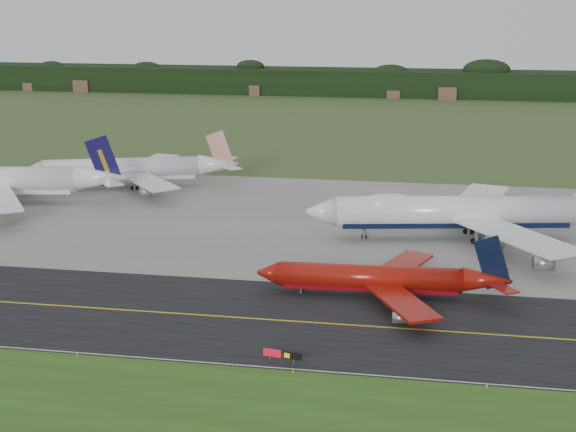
% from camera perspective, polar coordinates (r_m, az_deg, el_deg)
% --- Properties ---
extents(ground, '(600.00, 600.00, 0.00)m').
position_cam_1_polar(ground, '(123.13, -0.00, -6.74)').
color(ground, '#415126').
rests_on(ground, ground).
extents(grass_verge, '(400.00, 30.00, 0.01)m').
position_cam_1_polar(grass_verge, '(92.29, -3.76, -14.85)').
color(grass_verge, '#335318').
rests_on(grass_verge, ground).
extents(taxiway, '(400.00, 32.00, 0.02)m').
position_cam_1_polar(taxiway, '(119.48, -0.32, -7.45)').
color(taxiway, black).
rests_on(taxiway, ground).
extents(apron, '(400.00, 78.00, 0.01)m').
position_cam_1_polar(apron, '(170.95, 2.85, -0.34)').
color(apron, gray).
rests_on(apron, ground).
extents(taxiway_centreline, '(400.00, 0.40, 0.00)m').
position_cam_1_polar(taxiway_centreline, '(119.47, -0.32, -7.44)').
color(taxiway_centreline, gold).
rests_on(taxiway_centreline, taxiway).
extents(taxiway_edge_line, '(400.00, 0.25, 0.00)m').
position_cam_1_polar(taxiway_edge_line, '(105.61, -1.80, -10.66)').
color(taxiway_edge_line, silver).
rests_on(taxiway_edge_line, taxiway).
extents(horizon_treeline, '(700.00, 25.00, 12.00)m').
position_cam_1_polar(horizon_treeline, '(388.80, 6.84, 9.31)').
color(horizon_treeline, black).
rests_on(horizon_treeline, ground).
extents(jet_ba_747, '(64.71, 52.91, 16.33)m').
position_cam_1_polar(jet_ba_747, '(160.57, 12.60, 0.31)').
color(jet_ba_747, white).
rests_on(jet_ba_747, ground).
extents(jet_red_737, '(40.36, 32.93, 10.91)m').
position_cam_1_polar(jet_red_737, '(128.40, 6.83, -4.46)').
color(jet_red_737, maroon).
rests_on(jet_red_737, ground).
extents(jet_star_tail, '(51.68, 42.16, 13.90)m').
position_cam_1_polar(jet_star_tail, '(203.17, -10.93, 3.29)').
color(jet_star_tail, white).
rests_on(jet_star_tail, ground).
extents(taxiway_sign, '(5.24, 1.01, 1.76)m').
position_cam_1_polar(taxiway_sign, '(106.02, -0.41, -9.82)').
color(taxiway_sign, slate).
rests_on(taxiway_sign, ground).
extents(edge_marker_left, '(0.16, 0.16, 0.50)m').
position_cam_1_polar(edge_marker_left, '(111.93, -14.75, -9.50)').
color(edge_marker_left, yellow).
rests_on(edge_marker_left, ground).
extents(edge_marker_center, '(0.16, 0.16, 0.50)m').
position_cam_1_polar(edge_marker_center, '(103.97, 0.37, -10.97)').
color(edge_marker_center, yellow).
rests_on(edge_marker_center, ground).
extents(edge_marker_right, '(0.16, 0.16, 0.50)m').
position_cam_1_polar(edge_marker_right, '(103.30, 13.96, -11.65)').
color(edge_marker_right, yellow).
rests_on(edge_marker_right, ground).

